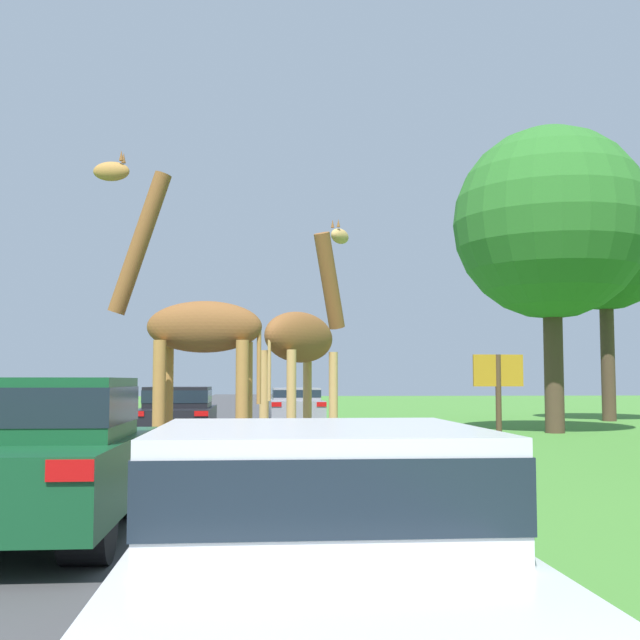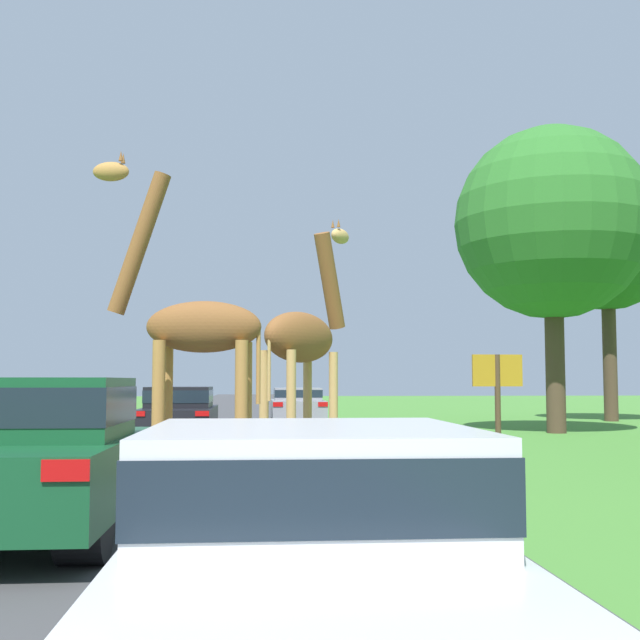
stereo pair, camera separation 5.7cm
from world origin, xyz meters
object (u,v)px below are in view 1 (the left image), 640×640
(car_far_ahead, at_px, (296,405))
(sign_post, at_px, (498,396))
(giraffe_near_road, at_px, (304,339))
(car_lead_maroon, at_px, (318,546))
(tree_mid_field, at_px, (551,224))
(car_verge_right, at_px, (176,403))
(car_queue_left, at_px, (32,453))
(tree_centre_back, at_px, (605,244))
(car_queue_right, at_px, (178,410))
(giraffe_companion, at_px, (194,334))

(car_far_ahead, bearing_deg, sign_post, -83.62)
(giraffe_near_road, xyz_separation_m, car_lead_maroon, (-0.60, -10.42, -1.59))
(car_lead_maroon, xyz_separation_m, car_far_ahead, (1.16, 23.62, -0.00))
(car_far_ahead, relative_size, tree_mid_field, 0.44)
(car_lead_maroon, relative_size, car_verge_right, 0.97)
(car_lead_maroon, bearing_deg, car_far_ahead, 87.20)
(car_queue_left, height_order, tree_centre_back, tree_centre_back)
(car_lead_maroon, distance_m, sign_post, 7.40)
(tree_centre_back, bearing_deg, car_far_ahead, -172.75)
(car_lead_maroon, relative_size, car_queue_right, 0.86)
(giraffe_companion, relative_size, car_queue_left, 1.28)
(car_queue_left, bearing_deg, sign_post, 26.85)
(car_lead_maroon, bearing_deg, car_verge_right, 96.87)
(car_lead_maroon, bearing_deg, car_queue_right, 97.43)
(tree_mid_field, bearing_deg, car_queue_left, -126.51)
(giraffe_companion, bearing_deg, tree_mid_field, -36.43)
(car_verge_right, bearing_deg, giraffe_near_road, -76.76)
(sign_post, bearing_deg, car_queue_left, -153.15)
(giraffe_near_road, xyz_separation_m, giraffe_companion, (-1.81, -2.34, -0.06))
(giraffe_companion, height_order, sign_post, giraffe_companion)
(giraffe_near_road, height_order, car_far_ahead, giraffe_near_road)
(giraffe_companion, bearing_deg, car_lead_maroon, -165.50)
(car_queue_left, distance_m, sign_post, 6.19)
(giraffe_companion, bearing_deg, giraffe_near_road, -31.82)
(car_queue_left, height_order, tree_mid_field, tree_mid_field)
(giraffe_companion, height_order, tree_mid_field, tree_mid_field)
(car_far_ahead, bearing_deg, tree_centre_back, 7.25)
(car_queue_left, distance_m, tree_centre_back, 26.91)
(giraffe_near_road, distance_m, car_verge_right, 16.63)
(car_queue_right, xyz_separation_m, tree_centre_back, (15.38, 7.13, 6.00))
(car_verge_right, bearing_deg, tree_mid_field, -34.17)
(car_queue_right, height_order, car_verge_right, car_queue_right)
(giraffe_near_road, distance_m, car_far_ahead, 13.30)
(car_queue_left, relative_size, sign_post, 2.10)
(giraffe_companion, xyz_separation_m, car_queue_right, (-1.13, 9.91, -1.49))
(car_queue_right, xyz_separation_m, car_queue_left, (-0.12, -14.06, 0.09))
(tree_mid_field, distance_m, sign_post, 13.95)
(giraffe_companion, relative_size, car_queue_right, 1.07)
(tree_centre_back, height_order, sign_post, tree_centre_back)
(car_far_ahead, height_order, car_verge_right, car_verge_right)
(giraffe_companion, height_order, car_far_ahead, giraffe_companion)
(car_lead_maroon, bearing_deg, sign_post, 65.64)
(car_queue_left, bearing_deg, car_verge_right, 91.86)
(car_queue_left, height_order, car_verge_right, car_queue_left)
(car_verge_right, xyz_separation_m, tree_mid_field, (11.62, -7.89, 5.46))
(giraffe_near_road, relative_size, car_verge_right, 1.12)
(giraffe_near_road, height_order, sign_post, giraffe_near_road)
(car_queue_right, distance_m, sign_post, 12.51)
(car_queue_left, distance_m, tree_mid_field, 19.07)
(giraffe_companion, relative_size, car_verge_right, 1.21)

